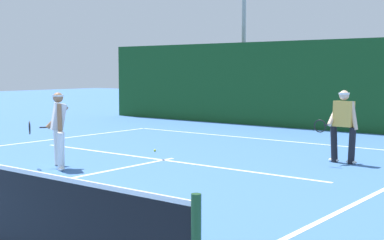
% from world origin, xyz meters
% --- Properties ---
extents(court_line_baseline_far, '(10.43, 0.10, 0.01)m').
position_xyz_m(court_line_baseline_far, '(0.00, 10.93, 0.00)').
color(court_line_baseline_far, white).
rests_on(court_line_baseline_far, ground_plane).
extents(court_line_service, '(8.50, 0.10, 0.01)m').
position_xyz_m(court_line_service, '(0.00, 6.06, 0.00)').
color(court_line_service, white).
rests_on(court_line_service, ground_plane).
extents(court_line_centre, '(0.10, 6.40, 0.01)m').
position_xyz_m(court_line_centre, '(0.00, 3.20, 0.00)').
color(court_line_centre, white).
rests_on(court_line_centre, ground_plane).
extents(player_near, '(1.14, 0.80, 1.65)m').
position_xyz_m(player_near, '(-1.12, 3.88, 0.91)').
color(player_near, silver).
rests_on(player_near, ground_plane).
extents(player_far, '(0.80, 0.87, 1.67)m').
position_xyz_m(player_far, '(3.49, 8.29, 0.92)').
color(player_far, black).
rests_on(player_far, ground_plane).
extents(tennis_ball, '(0.07, 0.07, 0.07)m').
position_xyz_m(tennis_ball, '(-1.07, 6.94, 0.03)').
color(tennis_ball, '#D1E033').
rests_on(tennis_ball, ground_plane).
extents(back_fence_windscreen, '(20.07, 0.12, 3.19)m').
position_xyz_m(back_fence_windscreen, '(0.00, 14.46, 1.59)').
color(back_fence_windscreen, '#16441D').
rests_on(back_fence_windscreen, ground_plane).
extents(light_pole, '(0.55, 0.44, 7.45)m').
position_xyz_m(light_pole, '(-4.34, 16.22, 4.57)').
color(light_pole, '#9EA39E').
rests_on(light_pole, ground_plane).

